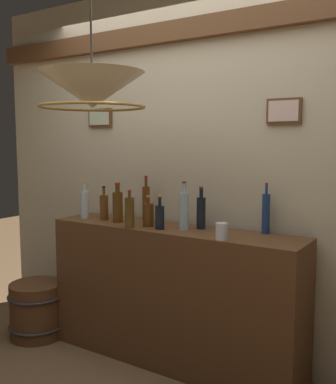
# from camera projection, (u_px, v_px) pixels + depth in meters

# --- Properties ---
(panelled_rear_partition) EXTENTS (3.79, 0.15, 2.67)m
(panelled_rear_partition) POSITION_uv_depth(u_px,v_px,m) (193.00, 162.00, 3.24)
(panelled_rear_partition) COLOR beige
(panelled_rear_partition) RESTS_ON ground
(bar_shelf_unit) EXTENTS (1.84, 0.40, 0.96)m
(bar_shelf_unit) POSITION_uv_depth(u_px,v_px,m) (172.00, 295.00, 3.11)
(bar_shelf_unit) COLOR brown
(bar_shelf_unit) RESTS_ON ground
(liquor_bottle_gin) EXTENTS (0.06, 0.06, 0.32)m
(liquor_bottle_gin) POSITION_uv_depth(u_px,v_px,m) (184.00, 210.00, 2.97)
(liquor_bottle_gin) COLOR #A3C0C9
(liquor_bottle_gin) RESTS_ON bar_shelf_unit
(liquor_bottle_tequila) EXTENTS (0.06, 0.06, 0.26)m
(liquor_bottle_tequila) POSITION_uv_depth(u_px,v_px,m) (130.00, 212.00, 3.05)
(liquor_bottle_tequila) COLOR #573D15
(liquor_bottle_tequila) RESTS_ON bar_shelf_unit
(liquor_bottle_sherry) EXTENTS (0.06, 0.06, 0.28)m
(liquor_bottle_sherry) POSITION_uv_depth(u_px,v_px,m) (85.00, 204.00, 3.41)
(liquor_bottle_sherry) COLOR silver
(liquor_bottle_sherry) RESTS_ON bar_shelf_unit
(liquor_bottle_amaro) EXTENTS (0.07, 0.07, 0.29)m
(liquor_bottle_amaro) POSITION_uv_depth(u_px,v_px,m) (118.00, 206.00, 3.25)
(liquor_bottle_amaro) COLOR #583812
(liquor_bottle_amaro) RESTS_ON bar_shelf_unit
(liquor_bottle_mezcal) EXTENTS (0.08, 0.08, 0.21)m
(liquor_bottle_mezcal) POSITION_uv_depth(u_px,v_px,m) (148.00, 214.00, 3.10)
(liquor_bottle_mezcal) COLOR #5C3613
(liquor_bottle_mezcal) RESTS_ON bar_shelf_unit
(liquor_bottle_scotch) EXTENTS (0.06, 0.06, 0.23)m
(liquor_bottle_scotch) POSITION_uv_depth(u_px,v_px,m) (160.00, 216.00, 3.01)
(liquor_bottle_scotch) COLOR black
(liquor_bottle_scotch) RESTS_ON bar_shelf_unit
(liquor_bottle_whiskey) EXTENTS (0.05, 0.05, 0.33)m
(liquor_bottle_whiskey) POSITION_uv_depth(u_px,v_px,m) (266.00, 213.00, 2.85)
(liquor_bottle_whiskey) COLOR navy
(liquor_bottle_whiskey) RESTS_ON bar_shelf_unit
(liquor_bottle_rum) EXTENTS (0.06, 0.06, 0.33)m
(liquor_bottle_rum) POSITION_uv_depth(u_px,v_px,m) (146.00, 202.00, 3.33)
(liquor_bottle_rum) COLOR brown
(liquor_bottle_rum) RESTS_ON bar_shelf_unit
(liquor_bottle_brandy) EXTENTS (0.06, 0.06, 0.25)m
(liquor_bottle_brandy) POSITION_uv_depth(u_px,v_px,m) (104.00, 207.00, 3.36)
(liquor_bottle_brandy) COLOR brown
(liquor_bottle_brandy) RESTS_ON bar_shelf_unit
(liquor_bottle_vermouth) EXTENTS (0.06, 0.06, 0.28)m
(liquor_bottle_vermouth) POSITION_uv_depth(u_px,v_px,m) (201.00, 212.00, 3.01)
(liquor_bottle_vermouth) COLOR black
(liquor_bottle_vermouth) RESTS_ON bar_shelf_unit
(glass_tumbler_rocks) EXTENTS (0.07, 0.07, 0.10)m
(glass_tumbler_rocks) POSITION_uv_depth(u_px,v_px,m) (222.00, 231.00, 2.68)
(glass_tumbler_rocks) COLOR silver
(glass_tumbler_rocks) RESTS_ON bar_shelf_unit
(pendant_lamp) EXTENTS (0.59, 0.59, 0.63)m
(pendant_lamp) POSITION_uv_depth(u_px,v_px,m) (92.00, 91.00, 2.49)
(pendant_lamp) COLOR #EFE5C6
(wooden_barrel) EXTENTS (0.45, 0.45, 0.43)m
(wooden_barrel) POSITION_uv_depth(u_px,v_px,m) (37.00, 310.00, 3.55)
(wooden_barrel) COLOR brown
(wooden_barrel) RESTS_ON ground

